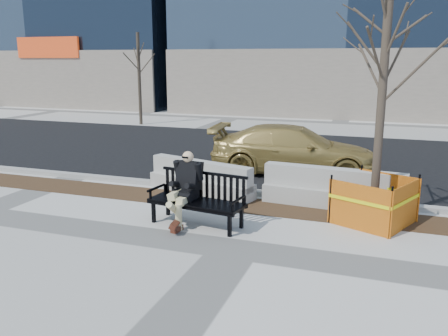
{
  "coord_description": "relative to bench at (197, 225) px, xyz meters",
  "views": [
    {
      "loc": [
        2.48,
        -7.76,
        3.44
      ],
      "look_at": [
        -0.76,
        1.55,
        1.14
      ],
      "focal_mm": 37.69,
      "sensor_mm": 36.0,
      "label": 1
    }
  ],
  "objects": [
    {
      "name": "jersey_barrier_right",
      "position": [
        2.56,
        2.24,
        0.0
      ],
      "size": [
        3.34,
        0.91,
        0.95
      ],
      "primitive_type": null,
      "rotation": [
        0.0,
        0.0,
        -0.08
      ],
      "color": "#ADABA2",
      "rests_on": "ground"
    },
    {
      "name": "ground",
      "position": [
        1.16,
        -0.95,
        0.0
      ],
      "size": [
        120.0,
        120.0,
        0.0
      ],
      "primitive_type": "plane",
      "color": "beige",
      "rests_on": "ground"
    },
    {
      "name": "mulch_strip",
      "position": [
        1.16,
        1.65,
        0.0
      ],
      "size": [
        40.0,
        1.2,
        0.02
      ],
      "primitive_type": "cube",
      "color": "#47301C",
      "rests_on": "ground"
    },
    {
      "name": "asphalt_street",
      "position": [
        1.16,
        7.85,
        0.0
      ],
      "size": [
        60.0,
        10.4,
        0.01
      ],
      "primitive_type": "cube",
      "color": "black",
      "rests_on": "ground"
    },
    {
      "name": "far_tree_left",
      "position": [
        -8.84,
        13.56,
        0.0
      ],
      "size": [
        2.25,
        2.25,
        5.15
      ],
      "primitive_type": null,
      "rotation": [
        0.0,
        0.0,
        -0.2
      ],
      "color": "#41362A",
      "rests_on": "ground"
    },
    {
      "name": "jersey_barrier_left",
      "position": [
        -0.83,
        2.28,
        0.0
      ],
      "size": [
        3.1,
        1.44,
        0.87
      ],
      "primitive_type": null,
      "rotation": [
        0.0,
        0.0,
        -0.28
      ],
      "color": "#ACAAA1",
      "rests_on": "ground"
    },
    {
      "name": "seated_man",
      "position": [
        -0.28,
        0.1,
        0.0
      ],
      "size": [
        0.8,
        1.17,
        1.52
      ],
      "primitive_type": null,
      "rotation": [
        0.0,
        0.0,
        -0.14
      ],
      "color": "black",
      "rests_on": "ground"
    },
    {
      "name": "tree_fence",
      "position": [
        3.51,
        1.4,
        0.0
      ],
      "size": [
        2.81,
        2.81,
        5.3
      ],
      "primitive_type": null,
      "rotation": [
        0.0,
        0.0,
        -0.43
      ],
      "color": "orange",
      "rests_on": "ground"
    },
    {
      "name": "curb",
      "position": [
        1.16,
        2.6,
        0.06
      ],
      "size": [
        60.0,
        0.25,
        0.12
      ],
      "primitive_type": "cube",
      "color": "#9E9B93",
      "rests_on": "ground"
    },
    {
      "name": "sedan",
      "position": [
        1.03,
        5.27,
        0.0
      ],
      "size": [
        5.2,
        2.49,
        1.46
      ],
      "primitive_type": "imported",
      "rotation": [
        0.0,
        0.0,
        1.66
      ],
      "color": "#A38741",
      "rests_on": "ground"
    },
    {
      "name": "bench",
      "position": [
        0.0,
        0.0,
        0.0
      ],
      "size": [
        2.19,
        1.04,
        1.12
      ],
      "primitive_type": null,
      "rotation": [
        0.0,
        0.0,
        -0.14
      ],
      "color": "black",
      "rests_on": "ground"
    }
  ]
}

